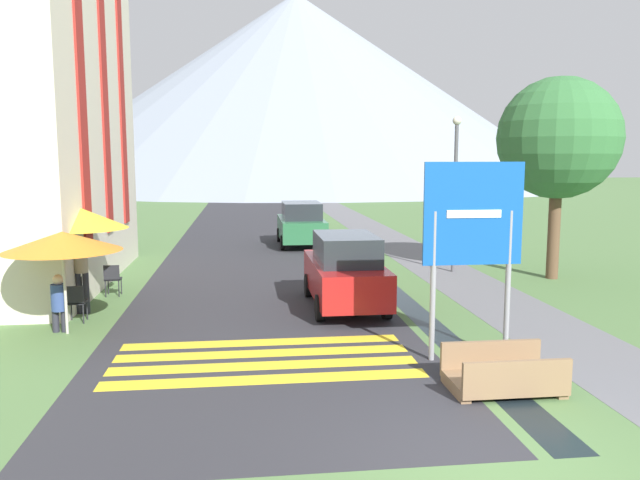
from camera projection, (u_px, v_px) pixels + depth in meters
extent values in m
plane|color=#517542|center=(310.00, 242.00, 27.18)|extent=(160.00, 160.00, 0.00)
cube|color=#2D2D33|center=(250.00, 220.00, 36.72)|extent=(6.40, 60.00, 0.01)
cube|color=slate|center=(352.00, 219.00, 37.45)|extent=(2.20, 60.00, 0.01)
cube|color=black|center=(312.00, 219.00, 37.16)|extent=(0.60, 60.00, 0.00)
cube|color=yellow|center=(266.00, 380.00, 10.31)|extent=(5.44, 0.44, 0.01)
cube|color=yellow|center=(265.00, 366.00, 11.00)|extent=(5.44, 0.44, 0.01)
cube|color=yellow|center=(264.00, 353.00, 11.69)|extent=(5.44, 0.44, 0.01)
cube|color=yellow|center=(262.00, 342.00, 12.38)|extent=(5.44, 0.44, 0.01)
cone|color=gray|center=(296.00, 90.00, 86.02)|extent=(75.96, 75.96, 25.75)
cube|color=beige|center=(5.00, 73.00, 17.39)|extent=(5.28, 9.50, 11.97)
cube|color=maroon|center=(80.00, 61.00, 15.14)|extent=(0.06, 0.70, 8.98)
cube|color=maroon|center=(104.00, 75.00, 17.71)|extent=(0.06, 0.70, 8.98)
cube|color=maroon|center=(121.00, 85.00, 20.28)|extent=(0.06, 0.70, 8.98)
cylinder|color=gray|center=(433.00, 287.00, 11.15)|extent=(0.10, 0.10, 2.71)
cylinder|color=gray|center=(508.00, 285.00, 11.32)|extent=(0.10, 0.10, 2.71)
cube|color=#1451AD|center=(473.00, 214.00, 11.04)|extent=(1.82, 0.05, 1.83)
cube|color=white|center=(474.00, 214.00, 11.02)|extent=(1.00, 0.02, 0.14)
cube|color=#846647|center=(503.00, 381.00, 9.85)|extent=(1.70, 1.10, 0.12)
cube|color=#846647|center=(517.00, 375.00, 9.31)|extent=(1.70, 0.08, 0.45)
cube|color=#846647|center=(491.00, 354.00, 10.31)|extent=(1.70, 0.08, 0.45)
cube|color=#846647|center=(455.00, 390.00, 9.77)|extent=(0.16, 0.99, 0.08)
cube|color=#846647|center=(548.00, 385.00, 9.95)|extent=(0.16, 0.99, 0.08)
cube|color=#A31919|center=(345.00, 278.00, 15.26)|extent=(1.62, 4.05, 0.84)
cube|color=#23282D|center=(346.00, 249.00, 14.96)|extent=(1.37, 2.23, 0.68)
cylinder|color=black|center=(308.00, 285.00, 16.46)|extent=(0.18, 0.60, 0.60)
cylinder|color=black|center=(365.00, 284.00, 16.65)|extent=(0.18, 0.60, 0.60)
cylinder|color=black|center=(320.00, 308.00, 13.99)|extent=(0.18, 0.60, 0.60)
cylinder|color=black|center=(387.00, 306.00, 14.18)|extent=(0.18, 0.60, 0.60)
cube|color=#28663D|center=(301.00, 228.00, 25.97)|extent=(1.77, 4.07, 0.84)
cube|color=#23282D|center=(301.00, 211.00, 25.67)|extent=(1.51, 2.24, 0.68)
cylinder|color=black|center=(279.00, 235.00, 27.16)|extent=(0.18, 0.60, 0.60)
cylinder|color=black|center=(318.00, 234.00, 27.37)|extent=(0.18, 0.60, 0.60)
cylinder|color=black|center=(283.00, 243.00, 24.68)|extent=(0.18, 0.60, 0.60)
cylinder|color=black|center=(325.00, 242.00, 24.88)|extent=(0.18, 0.60, 0.60)
cube|color=#232328|center=(77.00, 302.00, 13.90)|extent=(0.40, 0.40, 0.04)
cube|color=#232328|center=(74.00, 295.00, 13.69)|extent=(0.40, 0.04, 0.40)
cylinder|color=#232328|center=(71.00, 310.00, 14.07)|extent=(0.03, 0.03, 0.45)
cylinder|color=#232328|center=(87.00, 310.00, 14.11)|extent=(0.03, 0.03, 0.45)
cylinder|color=#232328|center=(67.00, 314.00, 13.74)|extent=(0.03, 0.03, 0.45)
cylinder|color=#232328|center=(83.00, 314.00, 13.78)|extent=(0.03, 0.03, 0.45)
cube|color=#232328|center=(113.00, 279.00, 16.54)|extent=(0.40, 0.40, 0.04)
cube|color=#232328|center=(111.00, 273.00, 16.34)|extent=(0.40, 0.04, 0.40)
cylinder|color=#232328|center=(108.00, 286.00, 16.72)|extent=(0.03, 0.03, 0.45)
cylinder|color=#232328|center=(121.00, 286.00, 16.76)|extent=(0.03, 0.03, 0.45)
cylinder|color=#232328|center=(106.00, 289.00, 16.38)|extent=(0.03, 0.03, 0.45)
cylinder|color=#232328|center=(119.00, 288.00, 16.42)|extent=(0.03, 0.03, 0.45)
cube|color=#232328|center=(76.00, 292.00, 14.97)|extent=(0.40, 0.40, 0.04)
cube|color=#232328|center=(73.00, 285.00, 14.77)|extent=(0.40, 0.04, 0.40)
cylinder|color=#232328|center=(71.00, 299.00, 15.15)|extent=(0.03, 0.03, 0.45)
cylinder|color=#232328|center=(85.00, 299.00, 15.19)|extent=(0.03, 0.03, 0.45)
cylinder|color=#232328|center=(67.00, 303.00, 14.82)|extent=(0.03, 0.03, 0.45)
cylinder|color=#232328|center=(82.00, 302.00, 14.86)|extent=(0.03, 0.03, 0.45)
cylinder|color=#B7B2A8|center=(65.00, 286.00, 12.88)|extent=(0.06, 0.06, 2.05)
cone|color=orange|center=(62.00, 241.00, 12.76)|extent=(2.38, 2.38, 0.40)
cylinder|color=#B7B2A8|center=(82.00, 260.00, 15.29)|extent=(0.06, 0.06, 2.29)
cone|color=yellow|center=(80.00, 218.00, 15.15)|extent=(2.28, 2.28, 0.51)
cylinder|color=#282833|center=(56.00, 321.00, 13.11)|extent=(0.14, 0.14, 0.46)
cylinder|color=#282833|center=(65.00, 321.00, 13.13)|extent=(0.14, 0.14, 0.46)
cylinder|color=navy|center=(59.00, 297.00, 13.05)|extent=(0.32, 0.32, 0.56)
sphere|color=beige|center=(58.00, 280.00, 13.00)|extent=(0.22, 0.22, 0.22)
cylinder|color=#282833|center=(78.00, 293.00, 14.63)|extent=(0.14, 0.14, 0.98)
cylinder|color=#282833|center=(86.00, 293.00, 14.66)|extent=(0.14, 0.14, 0.98)
cylinder|color=gray|center=(81.00, 260.00, 14.54)|extent=(0.32, 0.32, 0.60)
sphere|color=beige|center=(80.00, 243.00, 14.49)|extent=(0.22, 0.22, 0.22)
cylinder|color=#282833|center=(79.00, 294.00, 15.71)|extent=(0.14, 0.14, 0.46)
cylinder|color=#282833|center=(86.00, 294.00, 15.73)|extent=(0.14, 0.14, 0.46)
cylinder|color=gray|center=(81.00, 273.00, 15.65)|extent=(0.32, 0.32, 0.61)
sphere|color=beige|center=(81.00, 258.00, 15.60)|extent=(0.22, 0.22, 0.22)
cylinder|color=#515156|center=(455.00, 199.00, 19.76)|extent=(0.12, 0.12, 4.68)
sphere|color=silver|center=(457.00, 121.00, 19.43)|extent=(0.28, 0.28, 0.28)
cylinder|color=brown|center=(554.00, 234.00, 18.80)|extent=(0.36, 0.36, 2.69)
sphere|color=#336B38|center=(558.00, 138.00, 18.42)|extent=(3.60, 3.60, 3.60)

